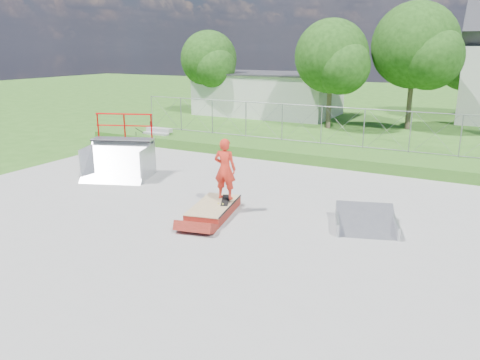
# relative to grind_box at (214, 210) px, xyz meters

# --- Properties ---
(ground) EXTENTS (120.00, 120.00, 0.00)m
(ground) POSITION_rel_grind_box_xyz_m (0.16, -0.89, -0.17)
(ground) COLOR #2F601B
(ground) RESTS_ON ground
(concrete_pad) EXTENTS (20.00, 16.00, 0.04)m
(concrete_pad) POSITION_rel_grind_box_xyz_m (0.16, -0.89, -0.15)
(concrete_pad) COLOR #9A9A97
(concrete_pad) RESTS_ON ground
(grass_berm) EXTENTS (24.00, 3.00, 0.50)m
(grass_berm) POSITION_rel_grind_box_xyz_m (0.16, 8.61, 0.08)
(grass_berm) COLOR #2F601B
(grass_berm) RESTS_ON ground
(grind_box) EXTENTS (1.53, 2.43, 0.33)m
(grind_box) POSITION_rel_grind_box_xyz_m (0.00, 0.00, 0.00)
(grind_box) COLOR maroon
(grind_box) RESTS_ON concrete_pad
(quarter_pipe) EXTENTS (2.97, 2.75, 2.41)m
(quarter_pipe) POSITION_rel_grind_box_xyz_m (-5.39, 1.78, 1.04)
(quarter_pipe) COLOR #A3A5AB
(quarter_pipe) RESTS_ON concrete_pad
(flat_bank_ramp) EXTENTS (2.08, 2.15, 0.50)m
(flat_bank_ramp) POSITION_rel_grind_box_xyz_m (4.38, 0.98, 0.08)
(flat_bank_ramp) COLOR #A3A5AB
(flat_bank_ramp) RESTS_ON concrete_pad
(skateboard) EXTENTS (0.52, 0.82, 0.13)m
(skateboard) POSITION_rel_grind_box_xyz_m (0.20, 0.37, 0.21)
(skateboard) COLOR black
(skateboard) RESTS_ON grind_box
(skater) EXTENTS (0.74, 0.54, 1.87)m
(skater) POSITION_rel_grind_box_xyz_m (0.20, 0.37, 1.15)
(skater) COLOR red
(skater) RESTS_ON grind_box
(concrete_stairs) EXTENTS (1.50, 1.60, 0.80)m
(concrete_stairs) POSITION_rel_grind_box_xyz_m (-8.34, 7.81, 0.23)
(concrete_stairs) COLOR #9A9A97
(concrete_stairs) RESTS_ON ground
(chain_link_fence) EXTENTS (20.00, 0.06, 1.80)m
(chain_link_fence) POSITION_rel_grind_box_xyz_m (0.16, 9.61, 1.23)
(chain_link_fence) COLOR gray
(chain_link_fence) RESTS_ON grass_berm
(utility_building_flat) EXTENTS (10.00, 6.00, 3.00)m
(utility_building_flat) POSITION_rel_grind_box_xyz_m (-7.84, 21.11, 1.33)
(utility_building_flat) COLOR beige
(utility_building_flat) RESTS_ON ground
(tree_left_near) EXTENTS (4.76, 4.48, 6.65)m
(tree_left_near) POSITION_rel_grind_box_xyz_m (-1.59, 16.95, 4.07)
(tree_left_near) COLOR brown
(tree_left_near) RESTS_ON ground
(tree_center) EXTENTS (5.44, 5.12, 7.60)m
(tree_center) POSITION_rel_grind_box_xyz_m (2.95, 18.93, 4.68)
(tree_center) COLOR brown
(tree_center) RESTS_ON ground
(tree_left_far) EXTENTS (4.42, 4.16, 6.18)m
(tree_left_far) POSITION_rel_grind_box_xyz_m (-11.61, 18.96, 3.77)
(tree_left_far) COLOR brown
(tree_left_far) RESTS_ON ground
(tree_back_mid) EXTENTS (4.08, 3.84, 5.70)m
(tree_back_mid) POSITION_rel_grind_box_xyz_m (5.38, 26.97, 3.46)
(tree_back_mid) COLOR brown
(tree_back_mid) RESTS_ON ground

